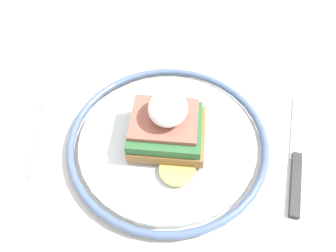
{
  "coord_description": "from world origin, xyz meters",
  "views": [
    {
      "loc": [
        0.04,
        -0.25,
        1.13
      ],
      "look_at": [
        0.02,
        0.0,
        0.78
      ],
      "focal_mm": 35.0,
      "sensor_mm": 36.0,
      "label": 1
    }
  ],
  "objects_px": {
    "plate": "(168,138)",
    "sandwich": "(167,124)",
    "knife": "(297,160)",
    "fork": "(43,125)"
  },
  "relations": [
    {
      "from": "sandwich",
      "to": "knife",
      "type": "relative_size",
      "value": 0.61
    },
    {
      "from": "sandwich",
      "to": "fork",
      "type": "distance_m",
      "value": 0.18
    },
    {
      "from": "plate",
      "to": "knife",
      "type": "distance_m",
      "value": 0.17
    },
    {
      "from": "plate",
      "to": "fork",
      "type": "bearing_deg",
      "value": 177.27
    },
    {
      "from": "fork",
      "to": "knife",
      "type": "distance_m",
      "value": 0.36
    },
    {
      "from": "plate",
      "to": "sandwich",
      "type": "bearing_deg",
      "value": -148.92
    },
    {
      "from": "plate",
      "to": "fork",
      "type": "relative_size",
      "value": 1.81
    },
    {
      "from": "plate",
      "to": "sandwich",
      "type": "xyz_separation_m",
      "value": [
        -0.0,
        -0.0,
        0.03
      ]
    },
    {
      "from": "plate",
      "to": "fork",
      "type": "xyz_separation_m",
      "value": [
        -0.18,
        0.01,
        -0.01
      ]
    },
    {
      "from": "plate",
      "to": "knife",
      "type": "relative_size",
      "value": 1.38
    }
  ]
}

